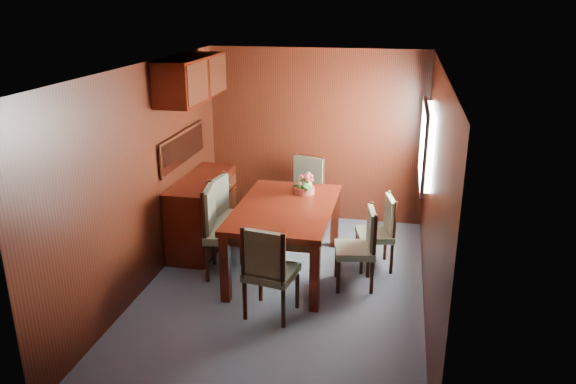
% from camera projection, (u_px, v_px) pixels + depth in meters
% --- Properties ---
extents(ground, '(4.50, 4.50, 0.00)m').
position_uv_depth(ground, '(283.00, 291.00, 6.11)').
color(ground, '#3E4955').
rests_on(ground, ground).
extents(room_shell, '(3.06, 4.52, 2.41)m').
position_uv_depth(room_shell, '(279.00, 138.00, 5.90)').
color(room_shell, black).
rests_on(room_shell, ground).
extents(sideboard, '(0.48, 1.40, 0.90)m').
position_uv_depth(sideboard, '(203.00, 212.00, 7.12)').
color(sideboard, '#330D06').
rests_on(sideboard, ground).
extents(dining_table, '(1.09, 1.73, 0.81)m').
position_uv_depth(dining_table, '(286.00, 215.00, 6.35)').
color(dining_table, '#330D06').
rests_on(dining_table, ground).
extents(chair_left_near, '(0.55, 0.57, 1.06)m').
position_uv_depth(chair_left_near, '(220.00, 226.00, 6.33)').
color(chair_left_near, black).
rests_on(chair_left_near, ground).
extents(chair_left_far, '(0.52, 0.54, 1.00)m').
position_uv_depth(chair_left_far, '(227.00, 212.00, 6.82)').
color(chair_left_far, black).
rests_on(chair_left_far, ground).
extents(chair_right_near, '(0.48, 0.50, 0.92)m').
position_uv_depth(chair_right_near, '(361.00, 243.00, 6.08)').
color(chair_right_near, black).
rests_on(chair_right_near, ground).
extents(chair_right_far, '(0.49, 0.50, 0.89)m').
position_uv_depth(chair_right_far, '(381.00, 228.00, 6.52)').
color(chair_right_far, black).
rests_on(chair_right_far, ground).
extents(chair_head, '(0.54, 0.52, 0.99)m').
position_uv_depth(chair_head, '(268.00, 267.00, 5.45)').
color(chair_head, black).
rests_on(chair_head, ground).
extents(chair_foot, '(0.59, 0.58, 1.00)m').
position_uv_depth(chair_foot, '(305.00, 189.00, 7.64)').
color(chair_foot, black).
rests_on(chair_foot, ground).
extents(flower_centerpiece, '(0.26, 0.26, 0.26)m').
position_uv_depth(flower_centerpiece, '(305.00, 183.00, 6.69)').
color(flower_centerpiece, '#AF4935').
rests_on(flower_centerpiece, dining_table).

